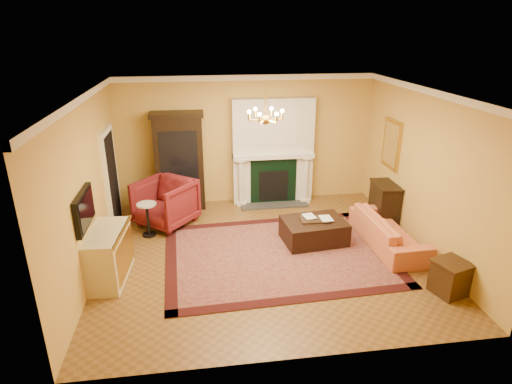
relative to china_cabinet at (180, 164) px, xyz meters
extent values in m
cube|color=brown|center=(1.57, -2.49, -1.09)|extent=(6.00, 5.50, 0.02)
cube|color=white|center=(1.57, -2.49, 1.93)|extent=(6.00, 5.50, 0.02)
cube|color=gold|center=(1.57, 0.27, 0.42)|extent=(6.00, 0.02, 3.00)
cube|color=gold|center=(1.57, -5.25, 0.42)|extent=(6.00, 0.02, 3.00)
cube|color=gold|center=(-1.44, -2.49, 0.42)|extent=(0.02, 5.50, 3.00)
cube|color=gold|center=(4.58, -2.49, 0.42)|extent=(0.02, 5.50, 3.00)
cube|color=silver|center=(2.17, 0.10, 0.17)|extent=(1.90, 0.32, 2.50)
cube|color=silver|center=(2.17, -0.07, 0.77)|extent=(1.10, 0.01, 0.80)
cube|color=black|center=(2.17, -0.07, -0.53)|extent=(1.10, 0.02, 1.10)
cube|color=black|center=(2.17, -0.08, -0.63)|extent=(0.70, 0.02, 0.75)
cube|color=#333333|center=(2.17, -0.19, -1.06)|extent=(1.60, 0.50, 0.04)
cube|color=silver|center=(2.17, 0.04, 0.10)|extent=(1.90, 0.44, 0.10)
cylinder|color=silver|center=(1.39, -0.08, -0.49)|extent=(0.14, 0.14, 1.18)
cylinder|color=silver|center=(2.95, -0.08, -0.49)|extent=(0.14, 0.14, 1.18)
cube|color=white|center=(1.57, 0.22, 1.86)|extent=(6.00, 0.08, 0.12)
cube|color=white|center=(-1.39, -2.49, 1.86)|extent=(0.08, 5.50, 0.12)
cube|color=white|center=(4.53, -2.49, 1.86)|extent=(0.08, 5.50, 0.12)
cube|color=white|center=(-1.39, -0.79, -0.03)|extent=(0.08, 1.05, 2.10)
cube|color=black|center=(-1.35, -0.79, -0.06)|extent=(0.02, 0.85, 1.95)
cube|color=black|center=(-1.38, -3.09, 0.27)|extent=(0.08, 0.95, 0.58)
cube|color=black|center=(-1.33, -3.09, 0.27)|extent=(0.01, 0.85, 0.48)
cube|color=gold|center=(4.54, -1.09, 0.57)|extent=(0.05, 0.76, 1.05)
cube|color=white|center=(4.52, -1.09, 0.57)|extent=(0.01, 0.62, 0.90)
cylinder|color=#B88C32|center=(1.57, -2.49, 1.72)|extent=(0.03, 0.03, 0.40)
sphere|color=#B88C32|center=(1.57, -2.49, 1.47)|extent=(0.16, 0.16, 0.16)
sphere|color=#FFE5B2|center=(1.85, -2.49, 1.61)|extent=(0.07, 0.07, 0.07)
sphere|color=#FFE5B2|center=(1.71, -2.25, 1.61)|extent=(0.07, 0.07, 0.07)
sphere|color=#FFE5B2|center=(1.43, -2.25, 1.61)|extent=(0.07, 0.07, 0.07)
sphere|color=#FFE5B2|center=(1.29, -2.49, 1.61)|extent=(0.07, 0.07, 0.07)
sphere|color=#FFE5B2|center=(1.43, -2.73, 1.61)|extent=(0.07, 0.07, 0.07)
sphere|color=#FFE5B2|center=(1.71, -2.73, 1.61)|extent=(0.07, 0.07, 0.07)
cube|color=#4C101B|center=(1.81, -2.55, -1.07)|extent=(4.27, 3.29, 0.02)
cube|color=black|center=(0.00, 0.00, 0.00)|extent=(1.08, 0.49, 2.16)
imported|color=maroon|center=(-0.32, -0.89, -0.53)|extent=(1.45, 1.44, 1.09)
cylinder|color=black|center=(-0.65, -1.41, -1.06)|extent=(0.28, 0.28, 0.04)
cylinder|color=black|center=(-0.65, -1.41, -0.72)|extent=(0.06, 0.06, 0.63)
cylinder|color=white|center=(-0.65, -1.41, -0.39)|extent=(0.40, 0.40, 0.03)
cube|color=beige|center=(-1.16, -2.95, -0.64)|extent=(0.66, 1.23, 0.89)
imported|color=#C7623F|center=(4.01, -2.47, -0.68)|extent=(0.66, 2.08, 0.81)
cube|color=#381F0F|center=(4.29, -4.15, -0.81)|extent=(0.58, 0.58, 0.54)
cube|color=black|center=(4.35, -1.46, -0.65)|extent=(0.49, 0.79, 0.85)
cube|color=black|center=(2.61, -2.14, -0.84)|extent=(1.28, 0.99, 0.44)
cube|color=black|center=(2.59, -2.11, -0.60)|extent=(0.49, 0.39, 0.03)
imported|color=gray|center=(2.43, -2.05, -0.45)|extent=(0.21, 0.06, 0.28)
imported|color=gray|center=(2.73, -2.17, -0.44)|extent=(0.22, 0.03, 0.30)
cylinder|color=gray|center=(1.39, 0.04, 0.19)|extent=(0.10, 0.10, 0.08)
cone|color=#0F3718|center=(1.39, 0.04, 0.39)|extent=(0.15, 0.15, 0.31)
cylinder|color=gray|center=(2.93, 0.04, 0.20)|extent=(0.12, 0.12, 0.10)
cone|color=#0F3718|center=(2.93, 0.04, 0.43)|extent=(0.17, 0.17, 0.37)
camera|label=1|loc=(0.42, -9.49, 2.94)|focal=30.00mm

